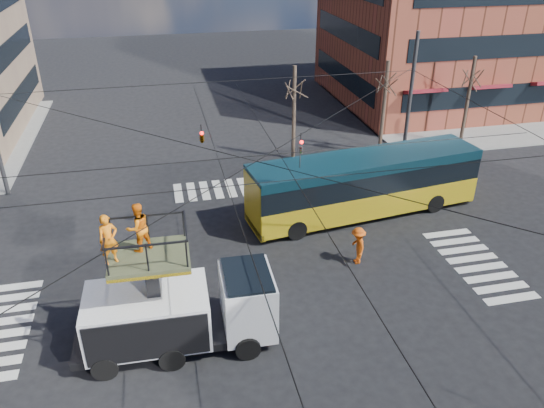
{
  "coord_description": "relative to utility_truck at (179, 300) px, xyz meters",
  "views": [
    {
      "loc": [
        -3.28,
        -17.32,
        13.46
      ],
      "look_at": [
        1.21,
        2.79,
        2.58
      ],
      "focal_mm": 35.0,
      "sensor_mm": 36.0,
      "label": 1
    }
  ],
  "objects": [
    {
      "name": "ground",
      "position": [
        3.24,
        2.31,
        -1.94
      ],
      "size": [
        120.0,
        120.0,
        0.0
      ],
      "primitive_type": "plane",
      "color": "black",
      "rests_on": "ground"
    },
    {
      "name": "sidewalk_ne",
      "position": [
        24.24,
        23.31,
        -1.88
      ],
      "size": [
        18.0,
        18.0,
        0.12
      ],
      "primitive_type": "cube",
      "color": "slate",
      "rests_on": "ground"
    },
    {
      "name": "crosswalks",
      "position": [
        3.24,
        2.31,
        -1.93
      ],
      "size": [
        22.4,
        22.4,
        0.02
      ],
      "primitive_type": null,
      "color": "silver",
      "rests_on": "ground"
    },
    {
      "name": "building_ne",
      "position": [
        25.22,
        26.29,
        5.06
      ],
      "size": [
        20.06,
        16.06,
        14.0
      ],
      "color": "brown",
      "rests_on": "ground"
    },
    {
      "name": "overhead_network",
      "position": [
        3.17,
        2.72,
        2.35
      ],
      "size": [
        24.24,
        24.24,
        8.0
      ],
      "color": "#2D2D30",
      "rests_on": "ground"
    },
    {
      "name": "tree_a",
      "position": [
        8.24,
        15.81,
        2.69
      ],
      "size": [
        2.0,
        2.0,
        6.0
      ],
      "color": "#382B21",
      "rests_on": "ground"
    },
    {
      "name": "tree_b",
      "position": [
        14.24,
        15.81,
        2.69
      ],
      "size": [
        2.0,
        2.0,
        6.0
      ],
      "color": "#382B21",
      "rests_on": "ground"
    },
    {
      "name": "tree_c",
      "position": [
        20.24,
        15.81,
        2.69
      ],
      "size": [
        2.0,
        2.0,
        6.0
      ],
      "color": "#382B21",
      "rests_on": "ground"
    },
    {
      "name": "utility_truck",
      "position": [
        0.0,
        0.0,
        0.0
      ],
      "size": [
        7.05,
        2.79,
        5.64
      ],
      "rotation": [
        0.0,
        0.0,
        -0.02
      ],
      "color": "black",
      "rests_on": "ground"
    },
    {
      "name": "city_bus",
      "position": [
        9.91,
        7.84,
        -0.21
      ],
      "size": [
        12.41,
        4.25,
        3.2
      ],
      "rotation": [
        0.0,
        0.0,
        0.14
      ],
      "color": "gold",
      "rests_on": "ground"
    },
    {
      "name": "traffic_cone",
      "position": [
        -2.74,
        -0.01,
        -1.63
      ],
      "size": [
        0.36,
        0.36,
        0.62
      ],
      "primitive_type": "cone",
      "color": "#FF410A",
      "rests_on": "ground"
    },
    {
      "name": "worker_ground",
      "position": [
        -3.14,
        1.75,
        -1.09
      ],
      "size": [
        0.56,
        1.05,
        1.71
      ],
      "primitive_type": "imported",
      "rotation": [
        0.0,
        0.0,
        1.42
      ],
      "color": "#D3460D",
      "rests_on": "ground"
    },
    {
      "name": "flagger",
      "position": [
        8.0,
        3.55,
        -1.06
      ],
      "size": [
        0.74,
        1.18,
        1.77
      ],
      "primitive_type": "imported",
      "rotation": [
        0.0,
        0.0,
        -1.64
      ],
      "color": "#FA5A0F",
      "rests_on": "ground"
    }
  ]
}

